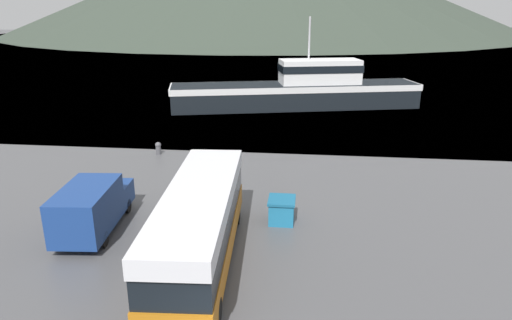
{
  "coord_description": "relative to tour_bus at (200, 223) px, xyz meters",
  "views": [
    {
      "loc": [
        1.81,
        -9.23,
        9.96
      ],
      "look_at": [
        -0.86,
        14.36,
        2.0
      ],
      "focal_mm": 32.0,
      "sensor_mm": 36.0,
      "label": 1
    }
  ],
  "objects": [
    {
      "name": "water_surface",
      "position": [
        2.26,
        135.08,
        -1.82
      ],
      "size": [
        240.0,
        240.0,
        0.0
      ],
      "primitive_type": "plane",
      "color": "slate",
      "rests_on": "ground"
    },
    {
      "name": "tour_bus",
      "position": [
        0.0,
        0.0,
        0.0
      ],
      "size": [
        3.16,
        10.69,
        3.24
      ],
      "rotation": [
        0.0,
        0.0,
        0.06
      ],
      "color": "#B26614",
      "rests_on": "ground"
    },
    {
      "name": "delivery_van",
      "position": [
        -5.62,
        2.23,
        -0.57
      ],
      "size": [
        2.61,
        5.89,
        2.36
      ],
      "rotation": [
        0.0,
        0.0,
        0.09
      ],
      "color": "navy",
      "rests_on": "ground"
    },
    {
      "name": "fishing_boat",
      "position": [
        3.27,
        31.37,
        0.04
      ],
      "size": [
        26.0,
        10.49,
        9.13
      ],
      "rotation": [
        0.0,
        0.0,
        1.81
      ],
      "color": "black",
      "rests_on": "water_surface"
    },
    {
      "name": "storage_bin",
      "position": [
        3.04,
        4.17,
        -1.21
      ],
      "size": [
        1.3,
        1.44,
        1.21
      ],
      "color": "teal",
      "rests_on": "ground"
    },
    {
      "name": "mooring_bollard",
      "position": [
        -6.34,
        14.01,
        -1.35
      ],
      "size": [
        0.42,
        0.42,
        0.88
      ],
      "color": "#4C4C51",
      "rests_on": "ground"
    }
  ]
}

